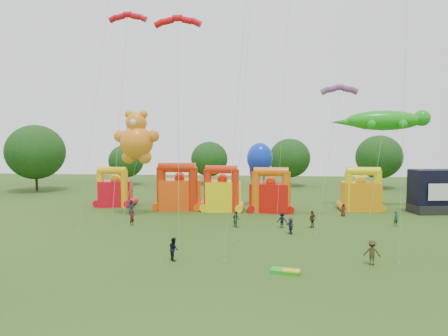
# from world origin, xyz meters

# --- Properties ---
(ground) EXTENTS (160.00, 160.00, 0.00)m
(ground) POSITION_xyz_m (0.00, 0.00, 0.00)
(ground) COLOR #2B4B15
(ground) RESTS_ON ground
(tree_ring) EXTENTS (125.90, 128.03, 12.07)m
(tree_ring) POSITION_xyz_m (-1.21, 0.63, 6.26)
(tree_ring) COLOR #352314
(tree_ring) RESTS_ON ground
(bouncy_castle_0) EXTENTS (5.04, 4.36, 5.61)m
(bouncy_castle_0) POSITION_xyz_m (-17.89, 29.58, 2.16)
(bouncy_castle_0) COLOR red
(bouncy_castle_0) RESTS_ON ground
(bouncy_castle_1) EXTENTS (6.27, 5.43, 6.34)m
(bouncy_castle_1) POSITION_xyz_m (-8.41, 28.10, 2.40)
(bouncy_castle_1) COLOR #FD4E0D
(bouncy_castle_1) RESTS_ON ground
(bouncy_castle_2) EXTENTS (5.09, 4.30, 6.06)m
(bouncy_castle_2) POSITION_xyz_m (-2.51, 27.46, 2.32)
(bouncy_castle_2) COLOR #FFE70D
(bouncy_castle_2) RESTS_ON ground
(bouncy_castle_3) EXTENTS (5.49, 4.69, 5.87)m
(bouncy_castle_3) POSITION_xyz_m (3.82, 27.32, 2.23)
(bouncy_castle_3) COLOR red
(bouncy_castle_3) RESTS_ON ground
(bouncy_castle_4) EXTENTS (4.74, 3.81, 5.82)m
(bouncy_castle_4) POSITION_xyz_m (15.75, 29.58, 2.22)
(bouncy_castle_4) COLOR orange
(bouncy_castle_4) RESTS_ON ground
(stage_trailer) EXTENTS (9.31, 4.81, 5.59)m
(stage_trailer) POSITION_xyz_m (26.17, 28.76, 2.70)
(stage_trailer) COLOR black
(stage_trailer) RESTS_ON ground
(teddy_bear_kite) EXTENTS (5.62, 4.93, 13.00)m
(teddy_bear_kite) POSITION_xyz_m (-12.56, 22.44, 8.19)
(teddy_bear_kite) COLOR orange
(teddy_bear_kite) RESTS_ON ground
(gecko_kite) EXTENTS (13.22, 8.69, 13.45)m
(gecko_kite) POSITION_xyz_m (18.00, 29.69, 7.49)
(gecko_kite) COLOR #1CA217
(gecko_kite) RESTS_ON ground
(octopus_kite) EXTENTS (3.62, 9.74, 9.02)m
(octopus_kite) POSITION_xyz_m (2.27, 30.59, 5.12)
(octopus_kite) COLOR #0D32D0
(octopus_kite) RESTS_ON ground
(parafoil_kites) EXTENTS (28.87, 12.98, 25.18)m
(parafoil_kites) POSITION_xyz_m (1.61, 16.79, 9.70)
(parafoil_kites) COLOR red
(parafoil_kites) RESTS_ON ground
(diamond_kites) EXTENTS (31.09, 19.29, 39.23)m
(diamond_kites) POSITION_xyz_m (1.24, 14.20, 15.95)
(diamond_kites) COLOR #F0410B
(diamond_kites) RESTS_ON ground
(folded_kite_bundle) EXTENTS (2.16, 1.40, 0.31)m
(folded_kite_bundle) POSITION_xyz_m (4.47, 3.18, 0.14)
(folded_kite_bundle) COLOR green
(folded_kite_bundle) RESTS_ON ground
(spectator_0) EXTENTS (1.04, 0.86, 1.84)m
(spectator_0) POSITION_xyz_m (-13.58, 23.60, 0.92)
(spectator_0) COLOR #262B40
(spectator_0) RESTS_ON ground
(spectator_1) EXTENTS (0.65, 0.74, 1.71)m
(spectator_1) POSITION_xyz_m (-11.33, 17.27, 0.86)
(spectator_1) COLOR #4C151B
(spectator_1) RESTS_ON ground
(spectator_2) EXTENTS (1.02, 1.05, 1.70)m
(spectator_2) POSITION_xyz_m (-0.03, 17.74, 0.85)
(spectator_2) COLOR #173921
(spectator_2) RESTS_ON ground
(spectator_3) EXTENTS (1.15, 0.77, 1.65)m
(spectator_3) POSITION_xyz_m (4.87, 17.67, 0.83)
(spectator_3) COLOR black
(spectator_3) RESTS_ON ground
(spectator_4) EXTENTS (1.05, 1.10, 1.83)m
(spectator_4) POSITION_xyz_m (8.07, 18.09, 0.91)
(spectator_4) COLOR #44391B
(spectator_4) RESTS_ON ground
(spectator_5) EXTENTS (0.93, 1.57, 1.62)m
(spectator_5) POSITION_xyz_m (5.57, 14.99, 0.81)
(spectator_5) COLOR #2A2B46
(spectator_5) RESTS_ON ground
(spectator_6) EXTENTS (0.76, 0.49, 1.54)m
(spectator_6) POSITION_xyz_m (12.64, 25.00, 0.77)
(spectator_6) COLOR #4F1D16
(spectator_6) RESTS_ON ground
(spectator_7) EXTENTS (0.71, 0.61, 1.65)m
(spectator_7) POSITION_xyz_m (17.14, 19.67, 0.82)
(spectator_7) COLOR #1B442F
(spectator_7) RESTS_ON ground
(spectator_8) EXTENTS (0.98, 1.07, 1.78)m
(spectator_8) POSITION_xyz_m (-4.00, 5.35, 0.89)
(spectator_8) COLOR black
(spectator_8) RESTS_ON ground
(spectator_9) EXTENTS (1.32, 0.91, 1.88)m
(spectator_9) POSITION_xyz_m (10.93, 5.64, 0.94)
(spectator_9) COLOR #373116
(spectator_9) RESTS_ON ground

